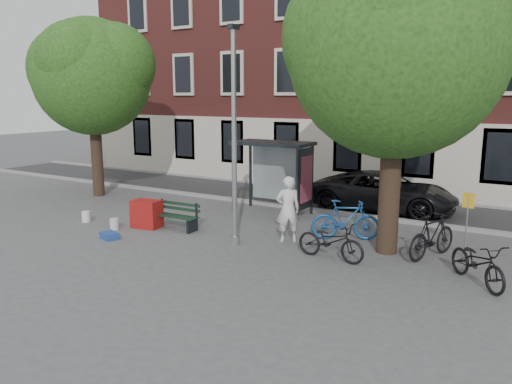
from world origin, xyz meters
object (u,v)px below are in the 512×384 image
object	(u,v)px
bench	(176,217)
red_stand	(147,214)
bus_shelter	(283,161)
painter	(288,209)
notice_sign	(468,212)
bike_b	(346,220)
car_dark	(384,192)
bike_a	(331,241)
lamppost	(234,148)
bike_d	(432,236)
bike_c	(478,263)

from	to	relation	value
bench	red_stand	world-z (taller)	red_stand
bus_shelter	painter	bearing A→B (deg)	-59.79
bus_shelter	red_stand	world-z (taller)	bus_shelter
bus_shelter	notice_sign	xyz separation A→B (m)	(6.52, -1.99, -0.68)
painter	bike_b	bearing A→B (deg)	179.74
car_dark	red_stand	world-z (taller)	car_dark
bench	bus_shelter	bearing A→B (deg)	60.87
bench	bike_a	bearing A→B (deg)	-4.23
lamppost	bike_d	distance (m)	5.83
bike_d	notice_sign	size ratio (longest dim) A/B	1.14
bench	car_dark	xyz separation A→B (m)	(4.98, 6.03, 0.34)
bus_shelter	bike_c	distance (m)	8.19
painter	bike_c	bearing A→B (deg)	134.08
painter	bench	size ratio (longest dim) A/B	1.19
bike_b	bus_shelter	bearing A→B (deg)	30.31
bike_a	notice_sign	xyz separation A→B (m)	(2.99, 1.99, 0.73)
bench	bike_d	distance (m)	7.82
bike_a	red_stand	size ratio (longest dim) A/B	2.13
bike_b	bike_c	world-z (taller)	bike_b
lamppost	notice_sign	distance (m)	6.46
notice_sign	bike_a	bearing A→B (deg)	-133.63
painter	bike_b	xyz separation A→B (m)	(1.39, 1.05, -0.37)
lamppost	red_stand	bearing A→B (deg)	178.69
bike_b	bike_d	distance (m)	2.60
painter	red_stand	world-z (taller)	painter
car_dark	bench	bearing A→B (deg)	136.53
lamppost	bike_c	distance (m)	6.85
painter	car_dark	xyz separation A→B (m)	(1.22, 5.44, -0.25)
bike_a	red_stand	world-z (taller)	bike_a
bus_shelter	bike_b	size ratio (longest dim) A/B	1.41
bike_b	car_dark	size ratio (longest dim) A/B	0.39
bike_a	red_stand	xyz separation A→B (m)	(-6.41, -0.04, -0.05)
painter	bike_c	distance (m)	5.34
bike_a	bike_d	distance (m)	2.71
bike_c	notice_sign	distance (m)	2.11
bike_a	bike_b	distance (m)	1.95
bench	notice_sign	world-z (taller)	notice_sign
bus_shelter	bike_d	distance (m)	6.41
bike_a	red_stand	distance (m)	6.41
lamppost	bike_a	distance (m)	3.70
lamppost	bike_c	world-z (taller)	lamppost
bike_c	bike_d	bearing A→B (deg)	90.76
bike_d	red_stand	bearing A→B (deg)	31.55
lamppost	notice_sign	xyz separation A→B (m)	(5.91, 2.11, -1.55)
red_stand	notice_sign	world-z (taller)	notice_sign
painter	bike_b	size ratio (longest dim) A/B	0.97
bench	notice_sign	bearing A→B (deg)	10.12
painter	bike_a	world-z (taller)	painter
bike_b	bike_c	size ratio (longest dim) A/B	1.03
bike_c	red_stand	distance (m)	9.96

